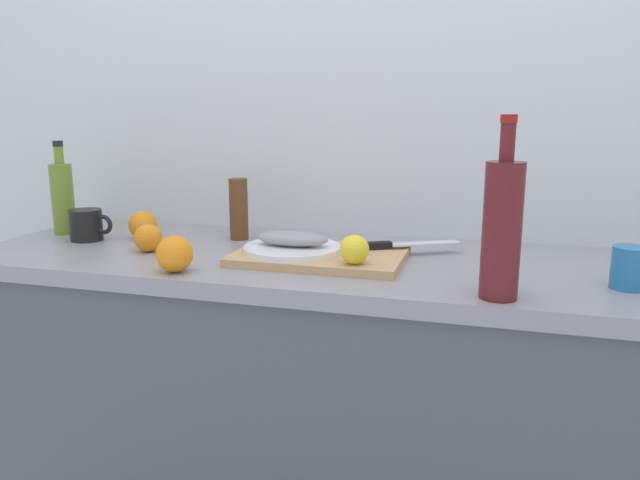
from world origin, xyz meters
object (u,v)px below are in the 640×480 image
at_px(lemon_0, 354,249).
at_px(wine_bottle, 502,227).
at_px(coffee_mug_0, 86,225).
at_px(fish_fillet, 292,239).
at_px(olive_oil_bottle, 62,197).
at_px(pepper_mill, 239,209).
at_px(white_plate, 292,249).
at_px(coffee_mug_1, 631,268).
at_px(chef_knife, 390,245).
at_px(cutting_board, 320,256).
at_px(orange_0, 175,254).

bearing_deg(lemon_0, wine_bottle, -18.97).
bearing_deg(coffee_mug_0, fish_fillet, -5.00).
distance_m(olive_oil_bottle, wine_bottle, 1.27).
height_order(olive_oil_bottle, pepper_mill, olive_oil_bottle).
bearing_deg(lemon_0, fish_fillet, 156.43).
bearing_deg(white_plate, coffee_mug_1, -3.27).
height_order(coffee_mug_0, coffee_mug_1, same).
bearing_deg(chef_knife, wine_bottle, -75.79).
relative_size(cutting_board, chef_knife, 1.50).
bearing_deg(orange_0, fish_fillet, 39.55).
bearing_deg(pepper_mill, coffee_mug_1, -13.54).
xyz_separation_m(cutting_board, chef_knife, (0.16, 0.09, 0.02)).
distance_m(chef_knife, coffee_mug_1, 0.54).
relative_size(white_plate, orange_0, 2.87).
bearing_deg(fish_fillet, pepper_mill, 139.55).
distance_m(chef_knife, lemon_0, 0.19).
distance_m(lemon_0, olive_oil_bottle, 0.94).
relative_size(cutting_board, coffee_mug_1, 3.66).
height_order(lemon_0, orange_0, lemon_0).
bearing_deg(cutting_board, chef_knife, 28.62).
bearing_deg(white_plate, chef_knife, 24.50).
bearing_deg(fish_fillet, cutting_board, 13.45).
relative_size(lemon_0, pepper_mill, 0.39).
relative_size(chef_knife, wine_bottle, 0.77).
distance_m(cutting_board, white_plate, 0.07).
bearing_deg(coffee_mug_0, white_plate, -5.00).
relative_size(coffee_mug_0, pepper_mill, 0.75).
xyz_separation_m(cutting_board, coffee_mug_0, (-0.69, 0.04, 0.03)).
distance_m(cutting_board, pepper_mill, 0.34).
xyz_separation_m(cutting_board, white_plate, (-0.07, -0.02, 0.02)).
distance_m(fish_fillet, chef_knife, 0.25).
distance_m(fish_fillet, lemon_0, 0.19).
bearing_deg(lemon_0, olive_oil_bottle, 168.01).
distance_m(fish_fillet, orange_0, 0.28).
bearing_deg(lemon_0, chef_knife, 73.64).
distance_m(fish_fillet, coffee_mug_0, 0.63).
relative_size(white_plate, coffee_mug_0, 1.86).
height_order(fish_fillet, wine_bottle, wine_bottle).
bearing_deg(fish_fillet, lemon_0, -23.57).
xyz_separation_m(olive_oil_bottle, pepper_mill, (0.53, 0.07, -0.02)).
distance_m(white_plate, chef_knife, 0.24).
bearing_deg(fish_fillet, white_plate, 0.00).
distance_m(lemon_0, coffee_mug_1, 0.57).
bearing_deg(wine_bottle, fish_fillet, 159.36).
xyz_separation_m(coffee_mug_0, orange_0, (0.41, -0.23, -0.00)).
bearing_deg(chef_knife, coffee_mug_1, -43.75).
distance_m(white_plate, lemon_0, 0.19).
height_order(lemon_0, wine_bottle, wine_bottle).
bearing_deg(coffee_mug_1, orange_0, -171.80).
relative_size(fish_fillet, pepper_mill, 1.04).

